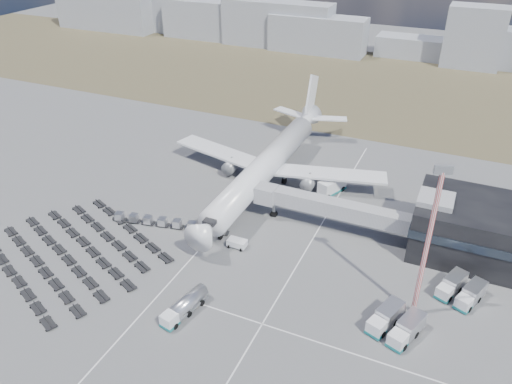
% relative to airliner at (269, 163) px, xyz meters
% --- Properties ---
extents(ground, '(420.00, 420.00, 0.00)m').
position_rel_airliner_xyz_m(ground, '(0.00, -32.38, -5.29)').
color(ground, '#565659').
rests_on(ground, ground).
extents(grass_strip, '(420.00, 90.00, 0.01)m').
position_rel_airliner_xyz_m(grass_strip, '(0.00, 77.62, -5.29)').
color(grass_strip, '#4D432E').
rests_on(grass_strip, ground).
extents(lane_markings, '(47.12, 110.00, 0.01)m').
position_rel_airliner_xyz_m(lane_markings, '(9.77, -29.38, -5.29)').
color(lane_markings, silver).
rests_on(lane_markings, ground).
extents(terminal, '(30.40, 16.40, 11.00)m').
position_rel_airliner_xyz_m(terminal, '(47.77, -8.41, -0.04)').
color(terminal, black).
rests_on(terminal, ground).
extents(jet_bridge, '(30.30, 3.80, 7.05)m').
position_rel_airliner_xyz_m(jet_bridge, '(15.90, -11.95, -0.24)').
color(jet_bridge, '#939399').
rests_on(jet_bridge, ground).
extents(airliner, '(51.59, 64.53, 17.62)m').
position_rel_airliner_xyz_m(airliner, '(0.00, 0.00, 0.00)').
color(airliner, white).
rests_on(airliner, ground).
extents(skyline, '(311.06, 21.83, 24.59)m').
position_rel_airliner_xyz_m(skyline, '(-19.05, 115.10, 3.77)').
color(skyline, '#9498A2').
rests_on(skyline, ground).
extents(fuel_tanker, '(3.92, 9.19, 2.88)m').
position_rel_airliner_xyz_m(fuel_tanker, '(4.12, -43.20, -3.85)').
color(fuel_tanker, white).
rests_on(fuel_tanker, ground).
extents(pushback_tug, '(3.53, 2.00, 1.56)m').
position_rel_airliner_xyz_m(pushback_tug, '(4.00, -24.38, -4.51)').
color(pushback_tug, white).
rests_on(pushback_tug, ground).
extents(catering_truck, '(5.31, 7.49, 3.18)m').
position_rel_airliner_xyz_m(catering_truck, '(14.22, 1.92, -3.66)').
color(catering_truck, white).
rests_on(catering_truck, ground).
extents(service_trucks_near, '(8.12, 8.83, 2.90)m').
position_rel_airliner_xyz_m(service_trucks_near, '(34.59, -33.66, -3.72)').
color(service_trucks_near, white).
rests_on(service_trucks_near, ground).
extents(service_trucks_far, '(7.72, 8.32, 2.70)m').
position_rel_airliner_xyz_m(service_trucks_far, '(42.78, -21.83, -3.82)').
color(service_trucks_far, white).
rests_on(service_trucks_far, ground).
extents(uld_row, '(23.60, 6.20, 1.61)m').
position_rel_airliner_xyz_m(uld_row, '(-10.89, -23.90, -4.33)').
color(uld_row, black).
rests_on(uld_row, ground).
extents(baggage_dollies, '(38.06, 34.05, 0.75)m').
position_rel_airliner_xyz_m(baggage_dollies, '(-22.64, -38.03, -4.92)').
color(baggage_dollies, black).
rests_on(baggage_dollies, ground).
extents(floodlight_mast, '(2.46, 2.00, 25.86)m').
position_rel_airliner_xyz_m(floodlight_mast, '(36.47, -28.73, 7.67)').
color(floodlight_mast, red).
rests_on(floodlight_mast, ground).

